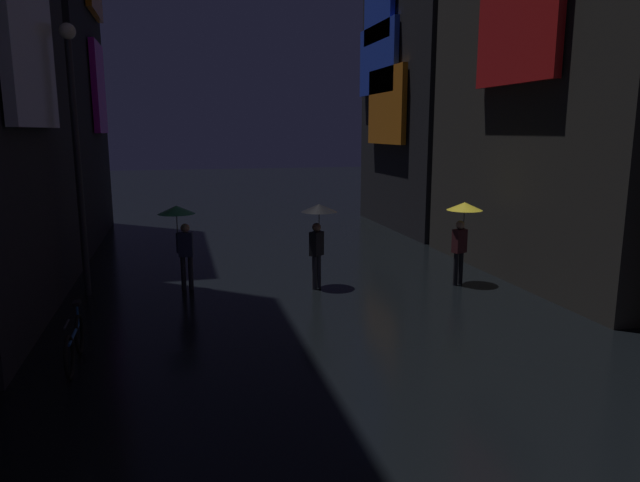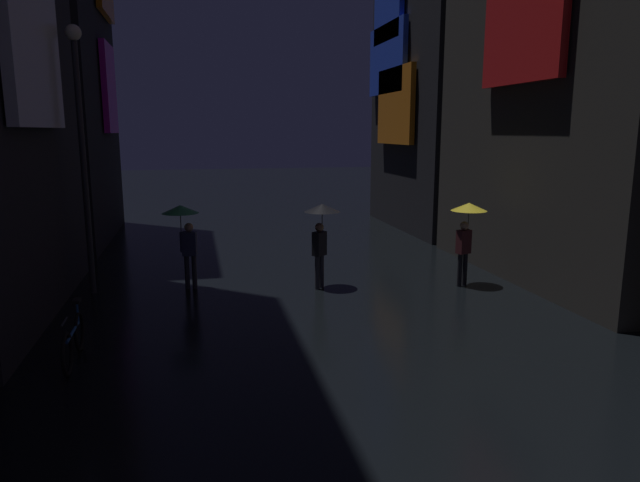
% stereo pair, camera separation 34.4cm
% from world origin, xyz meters
% --- Properties ---
extents(building_right_far, '(4.25, 7.17, 12.70)m').
position_xyz_m(building_right_far, '(7.46, 21.60, 6.36)').
color(building_right_far, black).
rests_on(building_right_far, ground).
extents(pedestrian_foreground_right_green, '(0.90, 0.90, 2.12)m').
position_xyz_m(pedestrian_foreground_right_green, '(-2.78, 14.10, 1.67)').
color(pedestrian_foreground_right_green, '#2D2D38').
rests_on(pedestrian_foreground_right_green, ground).
extents(pedestrian_midstreet_left_black, '(0.90, 0.90, 2.12)m').
position_xyz_m(pedestrian_midstreet_left_black, '(0.57, 13.53, 1.67)').
color(pedestrian_midstreet_left_black, '#2D2D38').
rests_on(pedestrian_midstreet_left_black, ground).
extents(pedestrian_near_crossing_yellow, '(0.90, 0.90, 2.12)m').
position_xyz_m(pedestrian_near_crossing_yellow, '(4.21, 12.95, 1.67)').
color(pedestrian_near_crossing_yellow, black).
rests_on(pedestrian_near_crossing_yellow, ground).
extents(bicycle_parked_at_storefront, '(0.12, 1.82, 0.96)m').
position_xyz_m(bicycle_parked_at_storefront, '(-4.60, 9.79, 0.39)').
color(bicycle_parked_at_storefront, black).
rests_on(bicycle_parked_at_storefront, ground).
extents(streetlamp_left_far, '(0.36, 0.36, 6.25)m').
position_xyz_m(streetlamp_left_far, '(-5.00, 14.23, 3.85)').
color(streetlamp_left_far, '#2D2D33').
rests_on(streetlamp_left_far, ground).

